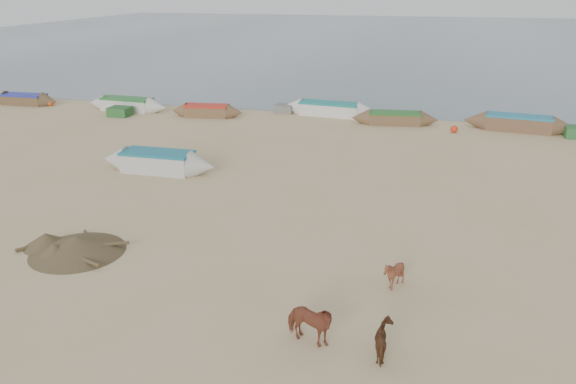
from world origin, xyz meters
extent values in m
plane|color=tan|center=(0.00, 0.00, 0.00)|extent=(140.00, 140.00, 0.00)
plane|color=slate|center=(0.00, 82.00, 0.01)|extent=(160.00, 160.00, 0.00)
imported|color=brown|center=(2.54, -3.79, 0.58)|extent=(1.49, 0.98, 1.16)
imported|color=brown|center=(4.37, -0.50, 0.46)|extent=(1.05, 1.00, 0.93)
imported|color=#53311B|center=(4.45, -3.86, 0.44)|extent=(1.10, 1.14, 0.88)
cone|color=brown|center=(-6.09, -0.74, 0.28)|extent=(3.68, 3.68, 0.56)
cube|color=#295B2C|center=(-15.32, 17.98, 0.30)|extent=(1.40, 1.20, 0.60)
sphere|color=red|center=(6.50, 18.91, 0.22)|extent=(0.44, 0.44, 0.44)
cube|color=slate|center=(-4.79, 21.78, 0.28)|extent=(1.20, 1.10, 0.56)
sphere|color=#E84E15|center=(-21.97, 19.64, 0.24)|extent=(0.48, 0.48, 0.48)
camera|label=1|loc=(4.97, -15.42, 8.53)|focal=35.00mm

